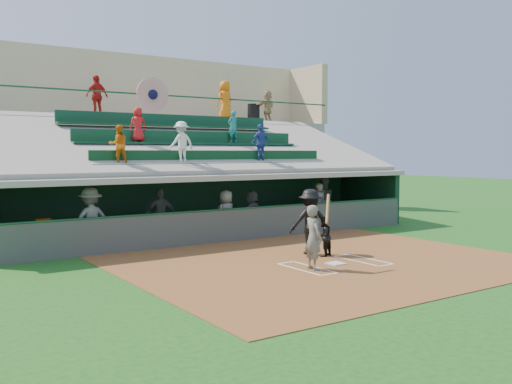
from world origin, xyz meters
TOP-DOWN VIEW (x-y plane):
  - ground at (0.00, 0.00)m, footprint 100.00×100.00m
  - dirt_slab at (0.00, 0.50)m, footprint 11.00×9.00m
  - home_plate at (0.00, 0.00)m, footprint 0.43×0.43m
  - batters_box_chalk at (0.00, 0.00)m, footprint 2.65×1.85m
  - dugout_floor at (0.00, 6.75)m, footprint 16.00×3.50m
  - concourse_slab at (0.00, 13.50)m, footprint 20.00×3.00m
  - grandstand at (-0.01, 10.51)m, footprint 20.40×10.40m
  - batter_at_plate at (-0.98, -0.22)m, footprint 0.87×0.75m
  - catcher at (0.50, 1.08)m, footprint 0.68×0.61m
  - home_umpire at (0.42, 1.60)m, footprint 1.44×1.13m
  - dugout_bench at (0.07, 8.01)m, footprint 16.59×2.14m
  - white_table at (-6.32, 5.87)m, footprint 0.72×0.54m
  - water_cooler at (-6.25, 5.82)m, footprint 0.43×0.43m
  - dugout_player_a at (-4.95, 5.54)m, footprint 1.33×0.84m
  - dugout_player_b at (-2.17, 6.53)m, footprint 1.11×0.62m
  - dugout_player_c at (-0.18, 5.47)m, footprint 0.95×0.74m
  - dugout_player_d at (1.57, 6.46)m, footprint 1.50×1.12m
  - dugout_player_e at (4.12, 5.58)m, footprint 0.73×0.55m
  - dugout_player_f at (5.43, 6.77)m, footprint 1.18×1.07m
  - trash_bin at (5.97, 12.89)m, footprint 0.62×0.62m
  - concourse_staff_a at (-2.15, 12.99)m, footprint 1.14×0.70m
  - concourse_staff_b at (3.79, 12.09)m, footprint 1.03×0.79m
  - concourse_staff_c at (6.67, 12.66)m, footprint 1.60×1.08m

SIDE VIEW (x-z plane):
  - ground at x=0.00m, z-range 0.00..0.00m
  - dirt_slab at x=0.00m, z-range 0.00..0.02m
  - dugout_floor at x=0.00m, z-range 0.00..0.04m
  - batters_box_chalk at x=0.00m, z-range 0.02..0.03m
  - home_plate at x=0.00m, z-range 0.02..0.05m
  - dugout_bench at x=0.07m, z-range 0.04..0.54m
  - white_table at x=-6.32m, z-range 0.04..0.67m
  - catcher at x=0.50m, z-range 0.02..1.19m
  - dugout_player_d at x=1.57m, z-range 0.04..1.61m
  - batter_at_plate at x=-0.98m, z-range -0.10..1.85m
  - water_cooler at x=-6.25m, z-range 0.67..1.10m
  - dugout_player_c at x=-0.18m, z-range 0.04..1.75m
  - dugout_player_b at x=-2.17m, z-range 0.04..1.82m
  - dugout_player_e at x=4.12m, z-range 0.04..1.85m
  - home_umpire at x=0.42m, z-range 0.02..1.97m
  - dugout_player_a at x=-4.95m, z-range 0.04..2.00m
  - dugout_player_f at x=5.43m, z-range 0.04..2.01m
  - grandstand at x=-0.01m, z-range -1.64..6.16m
  - concourse_slab at x=0.00m, z-range 0.00..4.60m
  - trash_bin at x=5.97m, z-range 4.60..5.53m
  - concourse_staff_c at x=6.67m, z-range 4.60..6.26m
  - concourse_staff_a at x=-2.15m, z-range 4.60..6.41m
  - concourse_staff_b at x=3.79m, z-range 4.60..6.49m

